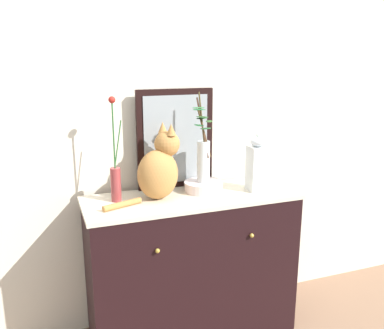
{
  "coord_description": "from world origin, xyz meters",
  "views": [
    {
      "loc": [
        -0.78,
        -2.09,
        1.63
      ],
      "look_at": [
        0.0,
        0.0,
        1.05
      ],
      "focal_mm": 39.36,
      "sensor_mm": 36.0,
      "label": 1
    }
  ],
  "objects": [
    {
      "name": "mirror_leaning",
      "position": [
        -0.03,
        0.19,
        1.16
      ],
      "size": [
        0.45,
        0.03,
        0.58
      ],
      "color": "black",
      "rests_on": "sideboard"
    },
    {
      "name": "cat_sitting",
      "position": [
        -0.18,
        0.02,
        1.04
      ],
      "size": [
        0.46,
        0.26,
        0.41
      ],
      "color": "#B0773D",
      "rests_on": "sideboard"
    },
    {
      "name": "sideboard",
      "position": [
        0.0,
        -0.0,
        0.43
      ],
      "size": [
        1.21,
        0.44,
        0.87
      ],
      "color": "black",
      "rests_on": "ground_plane"
    },
    {
      "name": "vase_glass_clear",
      "position": [
        0.09,
        0.05,
        1.07
      ],
      "size": [
        0.13,
        0.16,
        0.51
      ],
      "color": "silver",
      "rests_on": "bowl_porcelain"
    },
    {
      "name": "wall_back",
      "position": [
        0.0,
        0.29,
        1.3
      ],
      "size": [
        4.4,
        0.08,
        2.6
      ],
      "primitive_type": "cube",
      "color": "beige",
      "rests_on": "ground_plane"
    },
    {
      "name": "jar_lidded_porcelain",
      "position": [
        0.39,
        -0.03,
        1.02
      ],
      "size": [
        0.1,
        0.1,
        0.34
      ],
      "color": "silver",
      "rests_on": "sideboard"
    },
    {
      "name": "bowl_porcelain",
      "position": [
        0.09,
        0.06,
        0.89
      ],
      "size": [
        0.22,
        0.22,
        0.06
      ],
      "primitive_type": "cylinder",
      "color": "silver",
      "rests_on": "sideboard"
    },
    {
      "name": "vase_slim_green",
      "position": [
        -0.41,
        0.06,
        1.0
      ],
      "size": [
        0.07,
        0.06,
        0.56
      ],
      "color": "brown",
      "rests_on": "sideboard"
    }
  ]
}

